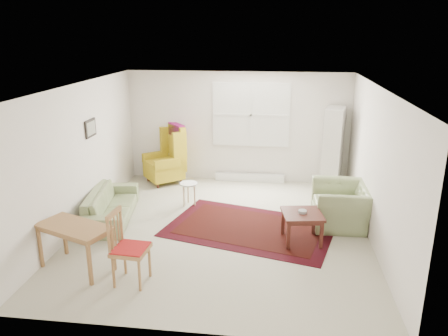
# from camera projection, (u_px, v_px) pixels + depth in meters

# --- Properties ---
(room) EXTENTS (5.04, 5.54, 2.51)m
(room) POSITION_uv_depth(u_px,v_px,m) (224.00, 158.00, 7.49)
(room) COLOR #BBB69F
(room) RESTS_ON ground
(rug) EXTENTS (3.21, 2.49, 0.03)m
(rug) POSITION_uv_depth(u_px,v_px,m) (250.00, 228.00, 7.72)
(rug) COLOR black
(rug) RESTS_ON ground
(sofa) EXTENTS (1.01, 1.96, 0.75)m
(sofa) POSITION_uv_depth(u_px,v_px,m) (111.00, 200.00, 8.03)
(sofa) COLOR #7B8A5C
(sofa) RESTS_ON ground
(armchair) EXTENTS (1.02, 1.16, 0.88)m
(armchair) POSITION_uv_depth(u_px,v_px,m) (342.00, 201.00, 7.78)
(armchair) COLOR #7B8A5C
(armchair) RESTS_ON ground
(wingback_chair) EXTENTS (1.12, 1.11, 1.34)m
(wingback_chair) POSITION_uv_depth(u_px,v_px,m) (163.00, 154.00, 9.88)
(wingback_chair) COLOR gold
(wingback_chair) RESTS_ON ground
(coffee_table) EXTENTS (0.73, 0.73, 0.52)m
(coffee_table) POSITION_uv_depth(u_px,v_px,m) (302.00, 227.00, 7.18)
(coffee_table) COLOR #491D16
(coffee_table) RESTS_ON ground
(stool) EXTENTS (0.42, 0.42, 0.47)m
(stool) POSITION_uv_depth(u_px,v_px,m) (189.00, 194.00, 8.70)
(stool) COLOR white
(stool) RESTS_ON ground
(cabinet) EXTENTS (0.54, 0.79, 1.81)m
(cabinet) POSITION_uv_depth(u_px,v_px,m) (333.00, 150.00, 9.36)
(cabinet) COLOR silver
(cabinet) RESTS_ON ground
(desk) EXTENTS (1.21, 0.91, 0.69)m
(desk) POSITION_uv_depth(u_px,v_px,m) (76.00, 247.00, 6.33)
(desk) COLOR #9C6E3F
(desk) RESTS_ON ground
(desk_chair) EXTENTS (0.49, 0.49, 1.05)m
(desk_chair) POSITION_uv_depth(u_px,v_px,m) (131.00, 248.00, 5.93)
(desk_chair) COLOR #9C6E3F
(desk_chair) RESTS_ON ground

